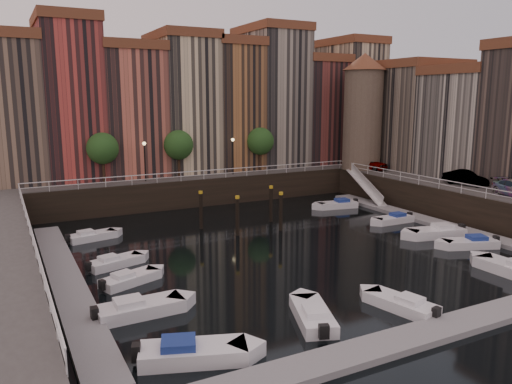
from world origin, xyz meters
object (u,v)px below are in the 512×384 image
boat_left_1 (138,309)px  boat_left_2 (129,279)px  corner_tower (363,110)px  gangway (365,185)px  car_a (368,164)px  boat_left_0 (191,353)px  mooring_pilings (248,211)px  car_b (467,179)px

boat_left_1 → boat_left_2: boat_left_1 is taller
corner_tower → gangway: corner_tower is taller
boat_left_2 → car_a: size_ratio=0.89×
boat_left_0 → car_a: (32.50, 26.99, 3.40)m
gangway → boat_left_1: 35.36m
mooring_pilings → car_a: car_a is taller
boat_left_1 → car_b: (34.97, 8.10, 3.37)m
car_a → corner_tower: bearing=76.7°
gangway → mooring_pilings: gangway is taller
gangway → boat_left_0: size_ratio=1.60×
boat_left_2 → car_b: size_ratio=0.91×
boat_left_1 → car_b: 36.05m
corner_tower → boat_left_1: corner_tower is taller
mooring_pilings → car_b: size_ratio=1.59×
boat_left_2 → gangway: bearing=2.9°
boat_left_2 → car_a: 36.70m
gangway → boat_left_2: bearing=-156.3°
gangway → car_a: 4.73m
boat_left_2 → car_b: 34.64m
boat_left_1 → corner_tower: bearing=32.5°
boat_left_1 → boat_left_2: size_ratio=1.20×
mooring_pilings → boat_left_2: mooring_pilings is taller
corner_tower → gangway: bearing=-122.8°
corner_tower → gangway: size_ratio=1.66×
boat_left_2 → car_a: car_a is taller
boat_left_0 → boat_left_2: 10.74m
car_b → gangway: bearing=98.0°
boat_left_1 → car_a: 39.65m
car_b → boat_left_1: bearing=176.3°
boat_left_0 → corner_tower: bearing=60.6°
gangway → boat_left_0: gangway is taller
mooring_pilings → car_b: bearing=-14.0°
gangway → boat_left_0: (-29.54, -23.82, -1.52)m
corner_tower → car_b: 15.85m
corner_tower → car_a: corner_tower is taller
corner_tower → car_b: (1.66, -14.38, -6.44)m
corner_tower → mooring_pilings: (-19.94, -8.98, -8.54)m
mooring_pilings → car_a: (20.00, 7.65, 2.14)m
corner_tower → car_a: bearing=-87.4°
car_a → boat_left_0: bearing=-156.2°
mooring_pilings → car_b: car_b is taller
mooring_pilings → boat_left_0: bearing=-122.9°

